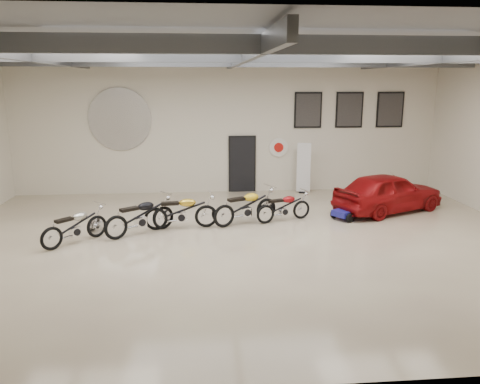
{
  "coord_description": "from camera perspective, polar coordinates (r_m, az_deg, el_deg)",
  "views": [
    {
      "loc": [
        -1.13,
        -11.62,
        4.14
      ],
      "look_at": [
        0.0,
        1.2,
        1.1
      ],
      "focal_mm": 35.0,
      "sensor_mm": 36.0,
      "label": 1
    }
  ],
  "objects": [
    {
      "name": "poster_right",
      "position": [
        19.08,
        17.82,
        9.54
      ],
      "size": [
        1.05,
        0.08,
        1.35
      ],
      "primitive_type": null,
      "color": "black",
      "rests_on": "back_wall"
    },
    {
      "name": "go_kart",
      "position": [
        15.06,
        13.73,
        -1.95
      ],
      "size": [
        1.69,
        1.42,
        0.56
      ],
      "primitive_type": null,
      "rotation": [
        0.0,
        0.0,
        0.57
      ],
      "color": "navy",
      "rests_on": "floor"
    },
    {
      "name": "ceiling_beams",
      "position": [
        11.69,
        0.54,
        16.28
      ],
      "size": [
        15.8,
        11.8,
        0.32
      ],
      "primitive_type": null,
      "color": "#505257",
      "rests_on": "ceiling"
    },
    {
      "name": "logo_plaque",
      "position": [
        17.86,
        -14.43,
        8.57
      ],
      "size": [
        2.3,
        0.06,
        1.16
      ],
      "primitive_type": null,
      "color": "silver",
      "rests_on": "back_wall"
    },
    {
      "name": "motorcycle_silver",
      "position": [
        12.96,
        -19.53,
        -3.87
      ],
      "size": [
        1.73,
        1.75,
        0.98
      ],
      "primitive_type": null,
      "rotation": [
        0.0,
        0.0,
        0.8
      ],
      "color": "silver",
      "rests_on": "floor"
    },
    {
      "name": "banner_stand",
      "position": [
        17.85,
        7.77,
        2.88
      ],
      "size": [
        0.55,
        0.31,
        1.91
      ],
      "primitive_type": null,
      "rotation": [
        0.0,
        0.0,
        -0.22
      ],
      "color": "white",
      "rests_on": "floor"
    },
    {
      "name": "back_wall",
      "position": [
        17.74,
        -1.37,
        7.98
      ],
      "size": [
        16.0,
        0.02,
        5.0
      ],
      "primitive_type": "cube",
      "color": "beige",
      "rests_on": "floor"
    },
    {
      "name": "motorcycle_yellow",
      "position": [
        13.89,
        0.69,
        -1.69
      ],
      "size": [
        2.18,
        1.52,
        1.1
      ],
      "primitive_type": null,
      "rotation": [
        0.0,
        0.0,
        0.46
      ],
      "color": "silver",
      "rests_on": "floor"
    },
    {
      "name": "ceiling",
      "position": [
        11.71,
        0.54,
        17.5
      ],
      "size": [
        16.0,
        12.0,
        0.01
      ],
      "primitive_type": "cube",
      "color": "slate",
      "rests_on": "back_wall"
    },
    {
      "name": "motorcycle_gold",
      "position": [
        13.52,
        -7.19,
        -2.28
      ],
      "size": [
        2.11,
        0.84,
        1.07
      ],
      "primitive_type": null,
      "rotation": [
        0.0,
        0.0,
        0.1
      ],
      "color": "silver",
      "rests_on": "floor"
    },
    {
      "name": "poster_left",
      "position": [
        18.09,
        8.29,
        9.85
      ],
      "size": [
        1.05,
        0.08,
        1.35
      ],
      "primitive_type": null,
      "color": "black",
      "rests_on": "back_wall"
    },
    {
      "name": "motorcycle_black",
      "position": [
        13.22,
        -12.09,
        -2.81
      ],
      "size": [
        2.07,
        1.72,
        1.08
      ],
      "primitive_type": null,
      "rotation": [
        0.0,
        0.0,
        0.61
      ],
      "color": "silver",
      "rests_on": "floor"
    },
    {
      "name": "floor",
      "position": [
        12.39,
        0.49,
        -6.23
      ],
      "size": [
        16.0,
        12.0,
        0.01
      ],
      "primitive_type": "cube",
      "color": "beige",
      "rests_on": "ground"
    },
    {
      "name": "door",
      "position": [
        17.92,
        0.26,
        3.35
      ],
      "size": [
        0.92,
        0.08,
        2.1
      ],
      "primitive_type": "cube",
      "color": "black",
      "rests_on": "back_wall"
    },
    {
      "name": "motorcycle_red",
      "position": [
        14.22,
        5.37,
        -1.75
      ],
      "size": [
        1.87,
        1.11,
        0.93
      ],
      "primitive_type": null,
      "rotation": [
        0.0,
        0.0,
        0.34
      ],
      "color": "silver",
      "rests_on": "floor"
    },
    {
      "name": "oil_sign",
      "position": [
        18.0,
        4.72,
        5.45
      ],
      "size": [
        0.72,
        0.1,
        0.72
      ],
      "primitive_type": null,
      "color": "white",
      "rests_on": "back_wall"
    },
    {
      "name": "vintage_car",
      "position": [
        15.93,
        17.63,
        -0.01
      ],
      "size": [
        2.92,
        4.1,
        1.3
      ],
      "primitive_type": "imported",
      "rotation": [
        0.0,
        0.0,
        1.98
      ],
      "color": "maroon",
      "rests_on": "floor"
    },
    {
      "name": "poster_mid",
      "position": [
        18.52,
        13.19,
        9.72
      ],
      "size": [
        1.05,
        0.08,
        1.35
      ],
      "primitive_type": null,
      "color": "black",
      "rests_on": "back_wall"
    }
  ]
}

